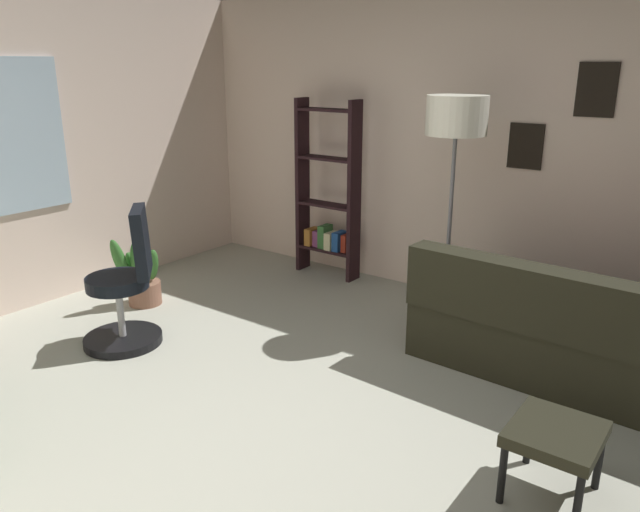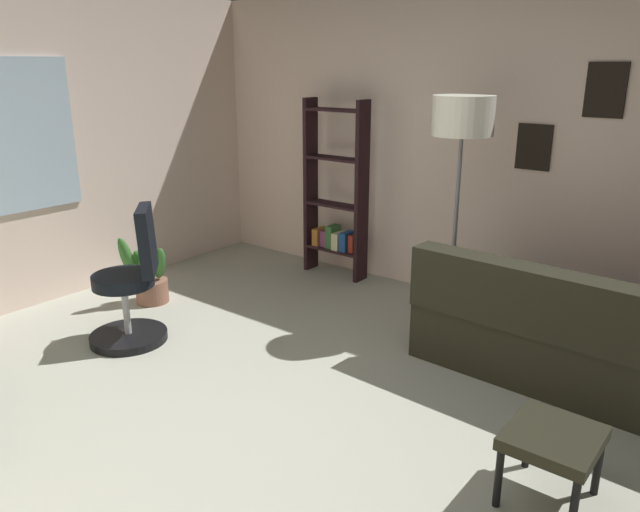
{
  "view_description": "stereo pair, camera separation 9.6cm",
  "coord_description": "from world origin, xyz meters",
  "px_view_note": "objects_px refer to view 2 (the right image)",
  "views": [
    {
      "loc": [
        -2.28,
        -1.8,
        1.97
      ],
      "look_at": [
        0.27,
        0.1,
        0.96
      ],
      "focal_mm": 34.21,
      "sensor_mm": 36.0,
      "label": 1
    },
    {
      "loc": [
        -2.23,
        -1.87,
        1.97
      ],
      "look_at": [
        0.27,
        0.1,
        0.96
      ],
      "focal_mm": 34.21,
      "sensor_mm": 36.0,
      "label": 2
    }
  ],
  "objects_px": {
    "floor_lamp": "(462,128)",
    "bookshelf": "(335,201)",
    "footstool": "(553,443)",
    "potted_plant": "(147,277)",
    "office_chair": "(132,290)",
    "couch": "(600,338)"
  },
  "relations": [
    {
      "from": "floor_lamp",
      "to": "potted_plant",
      "type": "xyz_separation_m",
      "value": [
        -1.16,
        2.24,
        -1.3
      ]
    },
    {
      "from": "couch",
      "to": "floor_lamp",
      "type": "xyz_separation_m",
      "value": [
        0.17,
        1.14,
        1.25
      ]
    },
    {
      "from": "footstool",
      "to": "office_chair",
      "type": "height_order",
      "value": "office_chair"
    },
    {
      "from": "footstool",
      "to": "potted_plant",
      "type": "bearing_deg",
      "value": 83.89
    },
    {
      "from": "couch",
      "to": "footstool",
      "type": "relative_size",
      "value": 4.78
    },
    {
      "from": "office_chair",
      "to": "floor_lamp",
      "type": "distance_m",
      "value": 2.65
    },
    {
      "from": "couch",
      "to": "footstool",
      "type": "xyz_separation_m",
      "value": [
        -1.37,
        -0.15,
        0.03
      ]
    },
    {
      "from": "footstool",
      "to": "bookshelf",
      "type": "xyz_separation_m",
      "value": [
        1.97,
        2.73,
        0.42
      ]
    },
    {
      "from": "office_chair",
      "to": "potted_plant",
      "type": "distance_m",
      "value": 0.77
    },
    {
      "from": "bookshelf",
      "to": "floor_lamp",
      "type": "relative_size",
      "value": 0.95
    },
    {
      "from": "office_chair",
      "to": "bookshelf",
      "type": "relative_size",
      "value": 0.61
    },
    {
      "from": "couch",
      "to": "office_chair",
      "type": "relative_size",
      "value": 2.04
    },
    {
      "from": "couch",
      "to": "potted_plant",
      "type": "height_order",
      "value": "couch"
    },
    {
      "from": "bookshelf",
      "to": "potted_plant",
      "type": "bearing_deg",
      "value": 153.32
    },
    {
      "from": "footstool",
      "to": "potted_plant",
      "type": "relative_size",
      "value": 0.68
    },
    {
      "from": "couch",
      "to": "potted_plant",
      "type": "bearing_deg",
      "value": 106.39
    },
    {
      "from": "bookshelf",
      "to": "potted_plant",
      "type": "xyz_separation_m",
      "value": [
        -1.59,
        0.8,
        -0.5
      ]
    },
    {
      "from": "bookshelf",
      "to": "potted_plant",
      "type": "relative_size",
      "value": 2.62
    },
    {
      "from": "office_chair",
      "to": "potted_plant",
      "type": "relative_size",
      "value": 1.59
    },
    {
      "from": "floor_lamp",
      "to": "bookshelf",
      "type": "bearing_deg",
      "value": 73.42
    },
    {
      "from": "potted_plant",
      "to": "floor_lamp",
      "type": "bearing_deg",
      "value": -62.6
    },
    {
      "from": "bookshelf",
      "to": "couch",
      "type": "bearing_deg",
      "value": -103.07
    }
  ]
}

